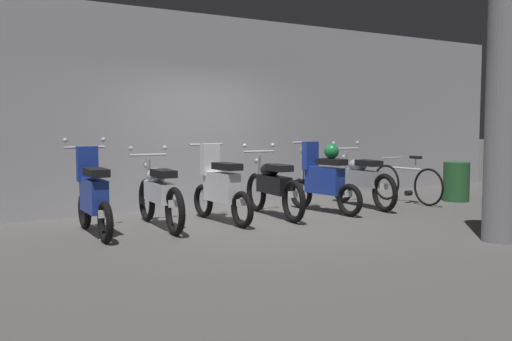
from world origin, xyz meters
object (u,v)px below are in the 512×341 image
Objects in this scene: motorbike_slot_2 at (220,187)px; support_pillar at (504,106)px; motorbike_slot_5 at (361,179)px; motorbike_slot_4 at (323,179)px; bicycle at (407,183)px; trash_bin at (456,182)px; motorbike_slot_1 at (159,193)px; motorbike_slot_0 at (93,196)px; motorbike_slot_3 at (273,186)px.

motorbike_slot_2 is 4.08m from support_pillar.
support_pillar is at bearing -102.13° from motorbike_slot_5.
bicycle is at bearing 1.20° from motorbike_slot_4.
motorbike_slot_5 is 2.10m from trash_bin.
motorbike_slot_2 is 1.00× the size of motorbike_slot_4.
motorbike_slot_1 reaches higher than trash_bin.
motorbike_slot_2 reaches higher than bicycle.
motorbike_slot_4 is at bearing -3.30° from motorbike_slot_1.
bicycle is (3.99, -0.05, -0.16)m from motorbike_slot_2.
motorbike_slot_2 reaches higher than trash_bin.
motorbike_slot_2 is at bearing 177.22° from motorbike_slot_4.
bicycle is 1.03m from trash_bin.
motorbike_slot_1 is 1.16× the size of motorbike_slot_4.
motorbike_slot_2 is 3.99m from bicycle.
motorbike_slot_1 is 5.94m from trash_bin.
motorbike_slot_4 is 0.97× the size of bicycle.
motorbike_slot_0 is 4.84m from motorbike_slot_5.
support_pillar is (-0.70, -3.24, 1.21)m from motorbike_slot_5.
motorbike_slot_0 is 0.86× the size of motorbike_slot_1.
motorbike_slot_0 is 1.00× the size of motorbike_slot_4.
trash_bin is (6.88, -0.45, -0.16)m from motorbike_slot_0.
motorbike_slot_3 is 2.60× the size of trash_bin.
support_pillar reaches higher than motorbike_slot_3.
motorbike_slot_0 reaches higher than motorbike_slot_1.
motorbike_slot_2 is at bearing -4.33° from motorbike_slot_1.
motorbike_slot_1 is 1.16× the size of motorbike_slot_2.
motorbike_slot_3 is at bearing 174.33° from motorbike_slot_4.
trash_bin is at bearing -20.56° from bicycle.
motorbike_slot_3 is (2.90, -0.04, -0.04)m from motorbike_slot_0.
motorbike_slot_0 is at bearing -178.06° from motorbike_slot_1.
motorbike_slot_5 is 2.60× the size of trash_bin.
motorbike_slot_0 is 2.25× the size of trash_bin.
support_pillar is (-1.78, -3.17, 1.34)m from bicycle.
motorbike_slot_0 reaches higher than motorbike_slot_2.
support_pillar is (0.28, -3.13, 1.13)m from motorbike_slot_4.
motorbike_slot_5 is (2.91, 0.02, -0.03)m from motorbike_slot_2.
trash_bin is (4.95, -0.41, -0.15)m from motorbike_slot_2.
motorbike_slot_1 is 2.61× the size of trash_bin.
motorbike_slot_4 is at bearing -1.99° from motorbike_slot_0.
bicycle is at bearing -0.88° from motorbike_slot_0.
motorbike_slot_0 reaches higher than bicycle.
support_pillar reaches higher than motorbike_slot_4.
motorbike_slot_2 is at bearing 124.47° from support_pillar.
motorbike_slot_5 is at bearing 0.51° from motorbike_slot_3.
motorbike_slot_1 is at bearing 177.89° from motorbike_slot_3.
motorbike_slot_4 is 3.34m from support_pillar.
motorbike_slot_5 is (3.87, -0.05, 0.00)m from motorbike_slot_1.
trash_bin is at bearing -3.76° from motorbike_slot_0.
bicycle is 3.87m from support_pillar.
motorbike_slot_4 reaches higher than motorbike_slot_3.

